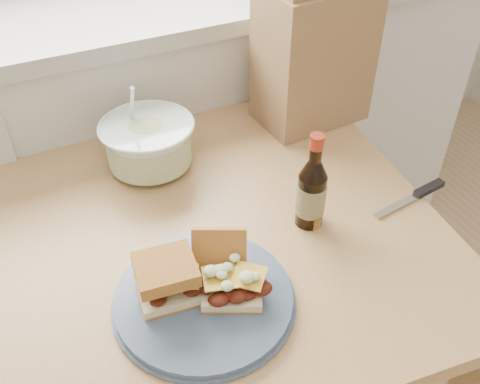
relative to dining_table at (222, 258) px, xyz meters
name	(u,v)px	position (x,y,z in m)	size (l,w,h in m)	color
cabinet_run	(97,149)	(-0.11, 0.70, -0.13)	(2.50, 0.64, 0.94)	white
dining_table	(222,258)	(0.00, 0.00, 0.00)	(0.94, 0.94, 0.71)	tan
plate	(204,299)	(-0.11, -0.17, 0.11)	(0.30, 0.30, 0.02)	#465771
sandwich_left	(167,279)	(-0.16, -0.14, 0.16)	(0.11, 0.10, 0.07)	beige
sandwich_right	(228,273)	(-0.06, -0.16, 0.15)	(0.13, 0.17, 0.08)	beige
coleslaw_bowl	(149,145)	(-0.06, 0.24, 0.16)	(0.21, 0.21, 0.21)	silver
beer_bottle	(311,192)	(0.16, -0.07, 0.18)	(0.06, 0.06, 0.21)	black
knife	(421,193)	(0.41, -0.11, 0.11)	(0.19, 0.04, 0.01)	silver
paper_bag	(314,56)	(0.36, 0.26, 0.27)	(0.26, 0.17, 0.33)	#967448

